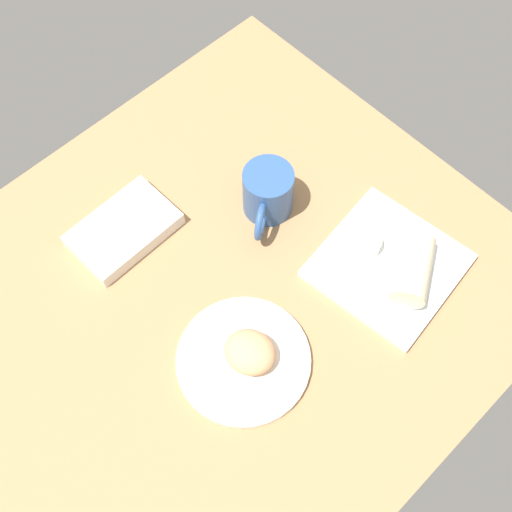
{
  "coord_description": "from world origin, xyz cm",
  "views": [
    {
      "loc": [
        -23.46,
        -38.26,
        110.06
      ],
      "look_at": [
        13.12,
        -0.06,
        7.0
      ],
      "focal_mm": 46.44,
      "sensor_mm": 36.0,
      "label": 1
    }
  ],
  "objects_px": {
    "round_plate": "(243,360)",
    "sauce_cup": "(366,243)",
    "square_plate": "(388,266)",
    "book_stack": "(125,229)",
    "scone_pastry": "(248,354)",
    "coffee_mug": "(267,193)",
    "breakfast_wrap": "(412,269)"
  },
  "relations": [
    {
      "from": "scone_pastry",
      "to": "book_stack",
      "type": "bearing_deg",
      "value": 88.84
    },
    {
      "from": "breakfast_wrap",
      "to": "book_stack",
      "type": "bearing_deg",
      "value": -175.31
    },
    {
      "from": "round_plate",
      "to": "book_stack",
      "type": "height_order",
      "value": "book_stack"
    },
    {
      "from": "scone_pastry",
      "to": "square_plate",
      "type": "distance_m",
      "value": 0.3
    },
    {
      "from": "coffee_mug",
      "to": "book_stack",
      "type": "bearing_deg",
      "value": 148.1
    },
    {
      "from": "round_plate",
      "to": "breakfast_wrap",
      "type": "relative_size",
      "value": 1.82
    },
    {
      "from": "scone_pastry",
      "to": "book_stack",
      "type": "height_order",
      "value": "scone_pastry"
    },
    {
      "from": "sauce_cup",
      "to": "breakfast_wrap",
      "type": "height_order",
      "value": "breakfast_wrap"
    },
    {
      "from": "scone_pastry",
      "to": "sauce_cup",
      "type": "height_order",
      "value": "scone_pastry"
    },
    {
      "from": "scone_pastry",
      "to": "coffee_mug",
      "type": "xyz_separation_m",
      "value": [
        0.23,
        0.19,
        0.01
      ]
    },
    {
      "from": "breakfast_wrap",
      "to": "coffee_mug",
      "type": "distance_m",
      "value": 0.29
    },
    {
      "from": "square_plate",
      "to": "round_plate",
      "type": "bearing_deg",
      "value": 170.71
    },
    {
      "from": "round_plate",
      "to": "coffee_mug",
      "type": "height_order",
      "value": "coffee_mug"
    },
    {
      "from": "scone_pastry",
      "to": "breakfast_wrap",
      "type": "height_order",
      "value": "breakfast_wrap"
    },
    {
      "from": "book_stack",
      "to": "coffee_mug",
      "type": "relative_size",
      "value": 1.45
    },
    {
      "from": "round_plate",
      "to": "square_plate",
      "type": "xyz_separation_m",
      "value": [
        0.31,
        -0.05,
        0.0
      ]
    },
    {
      "from": "book_stack",
      "to": "square_plate",
      "type": "bearing_deg",
      "value": -52.26
    },
    {
      "from": "square_plate",
      "to": "sauce_cup",
      "type": "bearing_deg",
      "value": 96.94
    },
    {
      "from": "breakfast_wrap",
      "to": "coffee_mug",
      "type": "bearing_deg",
      "value": 163.98
    },
    {
      "from": "square_plate",
      "to": "book_stack",
      "type": "distance_m",
      "value": 0.48
    },
    {
      "from": "sauce_cup",
      "to": "square_plate",
      "type": "bearing_deg",
      "value": -83.06
    },
    {
      "from": "round_plate",
      "to": "scone_pastry",
      "type": "bearing_deg",
      "value": -34.44
    },
    {
      "from": "scone_pastry",
      "to": "sauce_cup",
      "type": "distance_m",
      "value": 0.29
    },
    {
      "from": "square_plate",
      "to": "sauce_cup",
      "type": "xyz_separation_m",
      "value": [
        -0.01,
        0.05,
        0.02
      ]
    },
    {
      "from": "round_plate",
      "to": "sauce_cup",
      "type": "distance_m",
      "value": 0.3
    },
    {
      "from": "round_plate",
      "to": "sauce_cup",
      "type": "height_order",
      "value": "sauce_cup"
    },
    {
      "from": "coffee_mug",
      "to": "breakfast_wrap",
      "type": "bearing_deg",
      "value": -75.33
    },
    {
      "from": "scone_pastry",
      "to": "square_plate",
      "type": "xyz_separation_m",
      "value": [
        0.3,
        -0.05,
        -0.03
      ]
    },
    {
      "from": "breakfast_wrap",
      "to": "book_stack",
      "type": "height_order",
      "value": "breakfast_wrap"
    },
    {
      "from": "book_stack",
      "to": "round_plate",
      "type": "bearing_deg",
      "value": -92.33
    },
    {
      "from": "round_plate",
      "to": "square_plate",
      "type": "distance_m",
      "value": 0.31
    },
    {
      "from": "square_plate",
      "to": "breakfast_wrap",
      "type": "distance_m",
      "value": 0.06
    }
  ]
}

